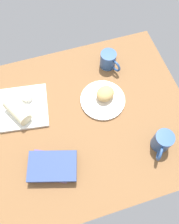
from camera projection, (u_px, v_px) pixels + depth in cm
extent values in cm
cube|color=brown|center=(81.00, 121.00, 115.80)|extent=(110.00, 90.00, 4.00)
cylinder|color=silver|center=(103.00, 100.00, 117.97)|extent=(23.01, 23.01, 1.40)
ellipsoid|color=tan|center=(105.00, 94.00, 115.38)|extent=(12.11, 11.46, 5.90)
cube|color=white|center=(24.00, 107.00, 116.01)|extent=(27.39, 27.39, 1.60)
cylinder|color=silver|center=(27.00, 96.00, 116.28)|extent=(5.76, 5.76, 2.70)
cylinder|color=#BD5722|center=(27.00, 95.00, 115.33)|extent=(4.72, 4.72, 0.40)
cylinder|color=beige|center=(17.00, 111.00, 110.58)|extent=(12.48, 15.51, 6.54)
cube|color=#6B4C7A|center=(50.00, 166.00, 102.71)|extent=(20.88, 18.69, 2.66)
cube|color=#33477F|center=(52.00, 166.00, 100.21)|extent=(24.24, 18.88, 2.30)
cylinder|color=#2D518C|center=(162.00, 141.00, 103.93)|extent=(8.54, 8.54, 10.10)
cylinder|color=#B26938|center=(165.00, 138.00, 99.91)|extent=(7.00, 7.00, 0.40)
torus|color=#2D518C|center=(160.00, 153.00, 101.51)|extent=(5.25, 6.57, 7.26)
cylinder|color=#2D518C|center=(108.00, 60.00, 124.15)|extent=(8.53, 8.53, 9.38)
cylinder|color=olive|center=(109.00, 55.00, 120.45)|extent=(6.99, 6.99, 0.40)
torus|color=#2D518C|center=(116.00, 66.00, 122.30)|extent=(4.00, 6.69, 6.83)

